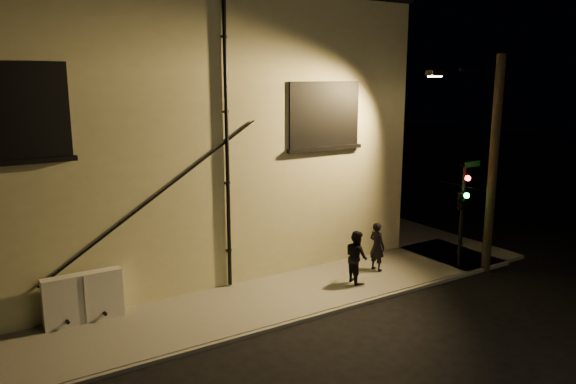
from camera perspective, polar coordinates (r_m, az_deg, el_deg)
ground at (r=15.45m, az=5.26°, el=-11.88°), size 90.00×90.00×0.00m
sidewalk at (r=19.43m, az=0.15°, el=-6.57°), size 21.00×16.00×0.12m
building at (r=20.99m, az=-16.68°, el=6.45°), size 16.20×12.23×8.80m
utility_cabinet at (r=15.11m, az=-20.08°, el=-10.06°), size 1.92×0.32×1.26m
pedestrian_a at (r=17.97m, az=9.02°, el=-5.47°), size 0.44×0.61×1.56m
pedestrian_b at (r=16.85m, az=6.97°, el=-6.54°), size 0.72×0.86×1.58m
traffic_signal at (r=18.29m, az=17.21°, el=-0.65°), size 1.15×1.98×3.41m
streetlamp_pole at (r=18.48m, az=19.78°, el=3.20°), size 2.02×1.38×6.82m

